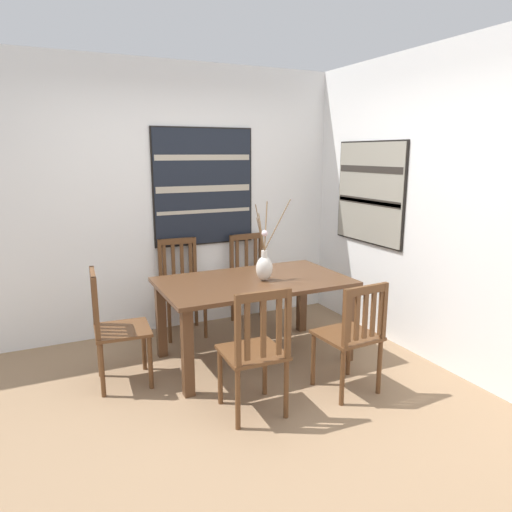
# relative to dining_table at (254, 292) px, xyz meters

# --- Properties ---
(ground_plane) EXTENTS (6.40, 6.40, 0.03)m
(ground_plane) POSITION_rel_dining_table_xyz_m (-0.41, -0.71, -0.64)
(ground_plane) COLOR #8E7051
(wall_back) EXTENTS (6.40, 0.12, 2.70)m
(wall_back) POSITION_rel_dining_table_xyz_m (-0.41, 1.15, 0.72)
(wall_back) COLOR white
(wall_back) RESTS_ON ground_plane
(wall_side) EXTENTS (0.12, 6.40, 2.70)m
(wall_side) POSITION_rel_dining_table_xyz_m (1.45, -0.71, 0.72)
(wall_side) COLOR white
(wall_side) RESTS_ON ground_plane
(dining_table) EXTENTS (1.63, 0.96, 0.73)m
(dining_table) POSITION_rel_dining_table_xyz_m (0.00, 0.00, 0.00)
(dining_table) COLOR #51331E
(dining_table) RESTS_ON ground_plane
(centerpiece_vase) EXTENTS (0.35, 0.21, 0.70)m
(centerpiece_vase) POSITION_rel_dining_table_xyz_m (0.08, -0.06, 0.24)
(centerpiece_vase) COLOR silver
(centerpiece_vase) RESTS_ON dining_table
(chair_0) EXTENTS (0.44, 0.44, 0.95)m
(chair_0) POSITION_rel_dining_table_xyz_m (-0.39, -0.86, -0.14)
(chair_0) COLOR brown
(chair_0) RESTS_ON ground_plane
(chair_1) EXTENTS (0.45, 0.45, 0.96)m
(chair_1) POSITION_rel_dining_table_xyz_m (-0.40, 0.89, -0.13)
(chair_1) COLOR brown
(chair_1) RESTS_ON ground_plane
(chair_2) EXTENTS (0.45, 0.45, 0.89)m
(chair_2) POSITION_rel_dining_table_xyz_m (0.41, -0.89, -0.15)
(chair_2) COLOR brown
(chair_2) RESTS_ON ground_plane
(chair_3) EXTENTS (0.45, 0.45, 0.96)m
(chair_3) POSITION_rel_dining_table_xyz_m (0.39, 0.86, -0.14)
(chair_3) COLOR brown
(chair_3) RESTS_ON ground_plane
(chair_4) EXTENTS (0.45, 0.45, 0.94)m
(chair_4) POSITION_rel_dining_table_xyz_m (-1.20, 0.03, -0.13)
(chair_4) COLOR brown
(chair_4) RESTS_ON ground_plane
(painting_on_back_wall) EXTENTS (1.08, 0.05, 1.20)m
(painting_on_back_wall) POSITION_rel_dining_table_xyz_m (-0.07, 1.08, 0.85)
(painting_on_back_wall) COLOR black
(painting_on_side_wall) EXTENTS (0.05, 1.01, 1.02)m
(painting_on_side_wall) POSITION_rel_dining_table_xyz_m (1.38, 0.20, 0.80)
(painting_on_side_wall) COLOR black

